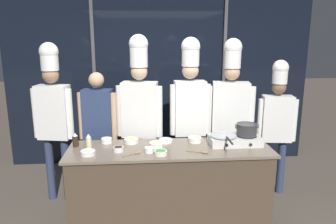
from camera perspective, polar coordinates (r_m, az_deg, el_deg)
ground_plane at (r=4.02m, az=0.30°, el=-18.22°), size 24.00×24.00×0.00m
window_wall_back at (r=5.35m, az=-1.41°, el=5.24°), size 4.88×0.09×2.70m
demo_counter at (r=3.81m, az=0.31°, el=-12.54°), size 2.24×0.69×0.88m
portable_stove at (r=3.82m, az=11.53°, el=-4.78°), size 0.58×0.32×0.11m
frying_pan at (r=3.76m, az=9.65°, el=-3.84°), size 0.31×0.53×0.04m
stock_pot at (r=3.82m, az=13.54°, el=-2.93°), size 0.26×0.23×0.13m
squeeze_bottle_oil at (r=3.67m, az=-13.64°, el=-5.10°), size 0.06×0.06×0.18m
squeeze_bottle_soy at (r=3.80m, az=-15.84°, el=-4.73°), size 0.06×0.06×0.16m
prep_bowl_garlic at (r=3.50m, az=-3.33°, el=-6.53°), size 0.10×0.10×0.06m
prep_bowl_onion at (r=3.82m, az=-0.42°, el=-4.97°), size 0.16×0.16×0.04m
prep_bowl_noodles at (r=3.66m, az=-2.03°, el=-5.65°), size 0.16×0.16×0.05m
prep_bowl_soy_glaze at (r=3.56m, az=-8.63°, el=-6.34°), size 0.11×0.11×0.05m
prep_bowl_bean_sprouts at (r=3.53m, az=-13.77°, el=-6.84°), size 0.15×0.15×0.05m
prep_bowl_chicken at (r=3.84m, az=4.68°, el=-4.75°), size 0.16×0.16×0.06m
prep_bowl_rice at (r=3.86m, az=-10.64°, el=-4.84°), size 0.13×0.13×0.06m
prep_bowl_scallions at (r=3.43m, az=-1.31°, el=-7.02°), size 0.14×0.14×0.05m
prep_bowl_ginger at (r=3.82m, az=-6.43°, el=-4.93°), size 0.16×0.16×0.05m
serving_spoon_slotted at (r=3.47m, az=-5.82°, el=-7.20°), size 0.19×0.13×0.02m
serving_spoon_solid at (r=3.51m, az=5.90°, el=-6.98°), size 0.24×0.12×0.02m
chef_head at (r=4.28m, az=-19.35°, el=0.58°), size 0.51×0.27×2.02m
person_guest at (r=4.23m, az=-12.02°, el=-1.85°), size 0.48×0.25×1.66m
chef_sous at (r=4.07m, az=-4.95°, el=0.94°), size 0.57×0.30×2.11m
chef_line at (r=4.12m, az=3.82°, el=1.49°), size 0.51×0.23×2.08m
chef_pastry at (r=4.31m, az=10.81°, el=0.77°), size 0.61×0.32×2.06m
chef_apprentice at (r=4.48m, az=18.41°, el=-0.89°), size 0.50×0.25×1.80m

